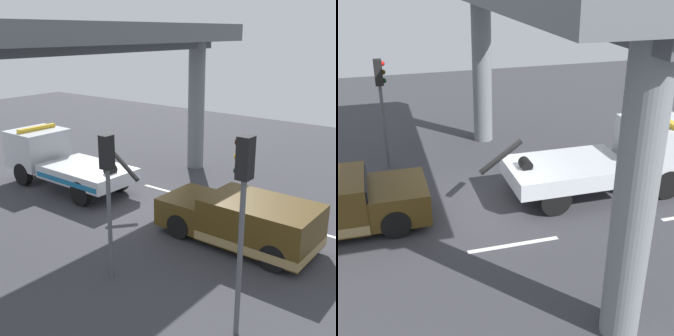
% 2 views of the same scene
% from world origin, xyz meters
% --- Properties ---
extents(ground_plane, '(60.00, 40.00, 0.10)m').
position_xyz_m(ground_plane, '(0.00, 0.00, -0.05)').
color(ground_plane, '#38383D').
extents(lane_stripe_mid, '(2.60, 0.16, 0.01)m').
position_xyz_m(lane_stripe_mid, '(0.00, -2.31, 0.00)').
color(lane_stripe_mid, silver).
rests_on(lane_stripe_mid, ground).
extents(tow_truck_white, '(7.25, 2.44, 2.46)m').
position_xyz_m(tow_truck_white, '(4.41, -0.00, 1.20)').
color(tow_truck_white, silver).
rests_on(tow_truck_white, ground).
extents(overpass_structure, '(3.60, 13.96, 6.90)m').
position_xyz_m(overpass_structure, '(1.17, 0.00, 5.92)').
color(overpass_structure, slate).
rests_on(overpass_structure, ground).
extents(traffic_light_far, '(0.39, 0.32, 4.07)m').
position_xyz_m(traffic_light_far, '(-2.98, 4.04, 2.97)').
color(traffic_light_far, '#515456').
rests_on(traffic_light_far, ground).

